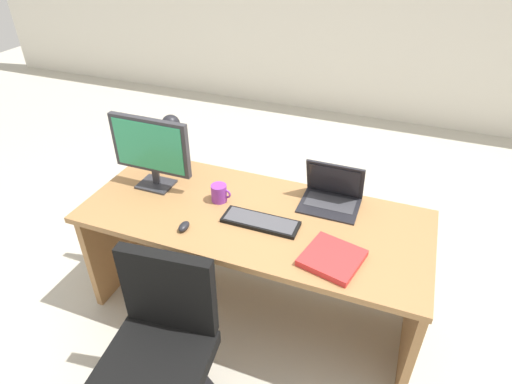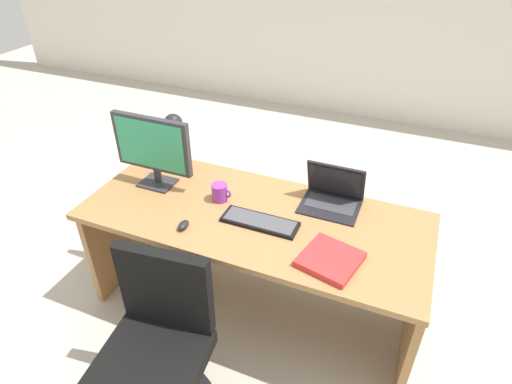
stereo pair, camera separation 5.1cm
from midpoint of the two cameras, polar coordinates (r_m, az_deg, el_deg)
name	(u,v)px [view 2 (the right image)]	position (r m, az deg, el deg)	size (l,w,h in m)	color
ground	(318,185)	(3.90, 8.67, 0.89)	(12.00, 12.00, 0.00)	#B7B2A3
desk	(257,238)	(2.47, 0.72, -6.08)	(1.86, 0.78, 0.72)	#9E7042
monitor	(152,147)	(2.49, -13.06, 5.88)	(0.48, 0.16, 0.43)	#2D2D33
laptop	(333,192)	(2.39, 10.83, 0.03)	(0.32, 0.26, 0.24)	black
keyboard	(260,222)	(2.24, 1.18, -3.99)	(0.40, 0.14, 0.02)	black
mouse	(183,225)	(2.23, -8.99, -4.39)	(0.05, 0.08, 0.04)	black
desk_lamp	(175,130)	(2.64, -10.23, 8.15)	(0.12, 0.15, 0.36)	black
book	(330,259)	(2.05, 10.55, -8.79)	(0.31, 0.31, 0.03)	red
coffee_mug	(220,192)	(2.39, -4.22, -0.07)	(0.12, 0.09, 0.10)	purple
office_chair	(158,361)	(2.16, -12.22, -21.13)	(0.56, 0.56, 0.89)	black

